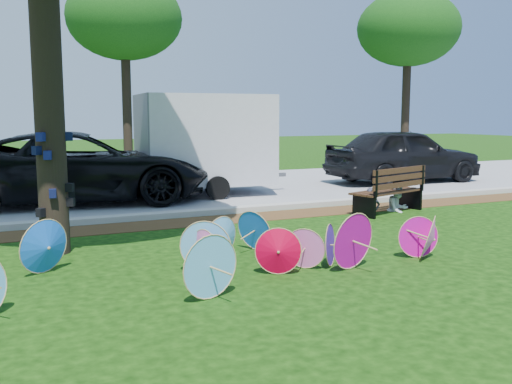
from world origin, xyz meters
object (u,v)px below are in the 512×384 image
Objects in this scene: cargo_trailer at (205,139)px; person_right at (398,184)px; parasol_pile at (245,248)px; person_left at (372,189)px; dark_pickup at (404,155)px; black_van at (80,168)px; park_bench at (387,190)px.

person_right is at bearing -51.95° from cargo_trailer.
person_left reaches higher than parasol_pile.
dark_pickup is at bearing 4.13° from cargo_trailer.
cargo_trailer is at bearing 74.58° from parasol_pile.
parasol_pile is 1.08× the size of black_van.
dark_pickup is at bearing 41.13° from parasol_pile.
cargo_trailer reaches higher than black_van.
person_left is (4.35, 3.20, 0.19)m from parasol_pile.
person_right is (6.25, -4.11, -0.25)m from black_van.
parasol_pile is 3.52× the size of park_bench.
dark_pickup reaches higher than park_bench.
person_left is at bearing 136.65° from dark_pickup.
person_right is (0.35, 0.05, 0.12)m from park_bench.
dark_pickup is at bearing 56.27° from person_left.
black_van is 6.91m from person_left.
person_left is 0.88× the size of person_right.
dark_pickup is 6.19m from person_left.
parasol_pile is 5.99m from person_right.
person_right is at bearing -9.23° from park_bench.
parasol_pile is at bearing 132.46° from dark_pickup.
dark_pickup is 4.12× the size of person_right.
person_left is at bearing 169.73° from person_right.
black_van reaches higher than person_left.
dark_pickup is 5.72m from person_right.
person_right is at bearing -116.01° from black_van.
black_van is at bearing 136.38° from person_right.
park_bench is (4.70, 3.15, 0.15)m from parasol_pile.
park_bench is at bearing 177.86° from person_right.
parasol_pile is at bearing -157.91° from person_right.
park_bench is 1.55× the size of person_right.
black_van is 5.77× the size of person_left.
dark_pickup reaches higher than parasol_pile.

